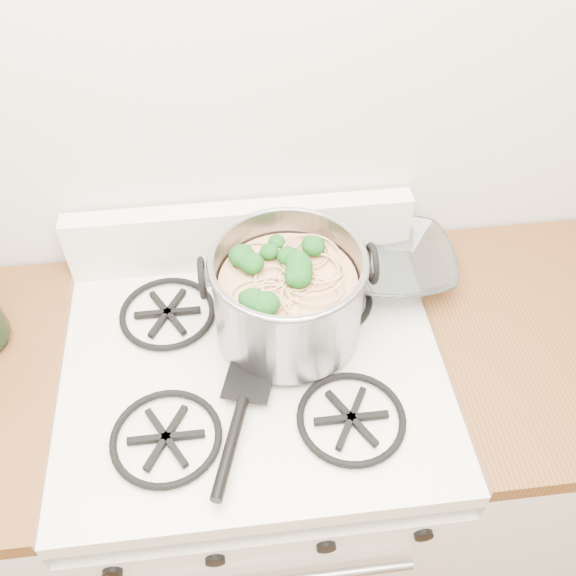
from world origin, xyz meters
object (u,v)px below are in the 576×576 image
Objects in this scene: glass_bowl at (394,269)px; gas_range at (261,475)px; spatula at (250,375)px; stock_pot at (288,296)px.

gas_range is at bearing -148.59° from glass_bowl.
glass_bowl is at bearing 31.41° from gas_range.
spatula is 0.42m from glass_bowl.
gas_range is at bearing -136.00° from stock_pot.
stock_pot is 3.26× the size of glass_bowl.
gas_range is 2.77× the size of stock_pot.
gas_range is 0.63m from glass_bowl.
glass_bowl is (0.25, 0.13, -0.08)m from stock_pot.
stock_pot is 0.29m from glass_bowl.
gas_range is 0.50m from spatula.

